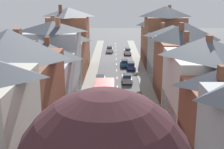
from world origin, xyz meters
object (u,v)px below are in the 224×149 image
(car_near_blue, at_px, (128,51))
(pedestrian_near_right, at_px, (79,140))
(car_parked_left_a, at_px, (100,80))
(car_parked_right_a, at_px, (110,49))
(car_near_silver, at_px, (125,63))
(car_parked_left_b, at_px, (127,78))
(pedestrian_mid_left, at_px, (160,109))
(street_lamp, at_px, (74,141))
(double_decker_bus_lead, at_px, (104,110))
(car_mid_black, at_px, (131,66))

(car_near_blue, relative_size, pedestrian_near_right, 2.62)
(car_parked_left_a, height_order, car_parked_right_a, car_parked_right_a)
(car_near_silver, bearing_deg, car_parked_right_a, 101.72)
(car_parked_left_a, xyz_separation_m, car_parked_left_b, (4.90, 0.85, 0.04))
(car_near_silver, relative_size, pedestrian_near_right, 2.76)
(car_parked_left_b, bearing_deg, pedestrian_mid_left, -76.90)
(car_parked_right_a, height_order, street_lamp, street_lamp)
(pedestrian_near_right, bearing_deg, car_parked_right_a, 87.38)
(car_near_blue, distance_m, car_parked_left_a, 28.89)
(double_decker_bus_lead, relative_size, car_parked_right_a, 2.41)
(pedestrian_mid_left, xyz_separation_m, street_lamp, (-9.80, -13.83, 2.21))
(pedestrian_near_right, distance_m, pedestrian_mid_left, 13.49)
(car_parked_left_b, bearing_deg, car_near_silver, 90.00)
(car_near_blue, bearing_deg, car_parked_right_a, 147.17)
(car_parked_left_a, height_order, car_mid_black, car_mid_black)
(car_parked_left_b, relative_size, pedestrian_mid_left, 2.49)
(pedestrian_near_right, distance_m, street_lamp, 5.16)
(street_lamp, bearing_deg, car_mid_black, 79.70)
(double_decker_bus_lead, xyz_separation_m, car_near_silver, (3.61, 34.10, -2.02))
(car_parked_left_a, distance_m, street_lamp, 29.19)
(car_parked_right_a, distance_m, pedestrian_near_right, 55.85)
(car_mid_black, bearing_deg, double_decker_bus_lead, -98.87)
(car_near_blue, bearing_deg, pedestrian_mid_left, -86.78)
(car_near_silver, bearing_deg, car_parked_left_a, -109.26)
(car_near_silver, xyz_separation_m, pedestrian_mid_left, (3.75, -29.27, 0.24))
(car_near_blue, xyz_separation_m, car_near_silver, (-1.30, -14.19, -0.05))
(car_near_blue, bearing_deg, pedestrian_near_right, -98.06)
(car_near_silver, distance_m, car_mid_black, 2.95)
(double_decker_bus_lead, distance_m, car_near_silver, 34.35)
(pedestrian_mid_left, bearing_deg, street_lamp, -125.32)
(car_near_blue, height_order, pedestrian_near_right, pedestrian_near_right)
(car_parked_right_a, bearing_deg, car_near_silver, -78.28)
(pedestrian_near_right, bearing_deg, car_near_silver, 80.91)
(car_parked_right_a, bearing_deg, car_parked_left_b, -83.27)
(car_near_silver, relative_size, car_parked_right_a, 0.99)
(double_decker_bus_lead, xyz_separation_m, street_lamp, (-2.44, -9.00, 0.43))
(double_decker_bus_lead, distance_m, car_near_blue, 48.58)
(car_near_silver, xyz_separation_m, car_parked_left_a, (-4.90, -14.02, 0.01))
(car_parked_left_b, bearing_deg, car_parked_right_a, 96.73)
(car_near_silver, height_order, car_parked_left_a, car_parked_left_a)
(car_parked_right_a, bearing_deg, pedestrian_mid_left, -81.04)
(car_mid_black, relative_size, pedestrian_near_right, 2.85)
(double_decker_bus_lead, height_order, car_near_silver, double_decker_bus_lead)
(car_near_silver, distance_m, street_lamp, 43.58)
(car_parked_right_a, relative_size, street_lamp, 0.81)
(street_lamp, bearing_deg, pedestrian_mid_left, 54.68)
(double_decker_bus_lead, height_order, car_parked_right_a, double_decker_bus_lead)
(double_decker_bus_lead, relative_size, pedestrian_mid_left, 6.71)
(car_near_silver, xyz_separation_m, street_lamp, (-6.05, -43.09, 2.44))
(car_near_silver, relative_size, car_parked_left_b, 1.11)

